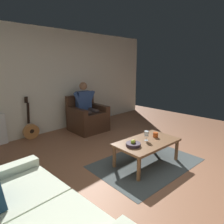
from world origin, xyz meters
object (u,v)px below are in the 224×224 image
at_px(armchair, 87,118).
at_px(wine_glass_near, 146,134).
at_px(coffee_table, 147,144).
at_px(person_seated, 86,105).
at_px(guitar, 31,130).
at_px(fruit_bowl, 133,144).
at_px(candle_jar, 155,135).

height_order(armchair, wine_glass_near, armchair).
bearing_deg(coffee_table, person_seated, -100.42).
bearing_deg(guitar, coffee_table, 109.64).
distance_m(coffee_table, wine_glass_near, 0.17).
distance_m(armchair, person_seated, 0.35).
relative_size(wine_glass_near, fruit_bowl, 0.71).
bearing_deg(candle_jar, coffee_table, 2.08).
bearing_deg(coffee_table, guitar, -70.36).
xyz_separation_m(guitar, wine_glass_near, (-0.93, 2.54, 0.31)).
bearing_deg(armchair, candle_jar, 88.98).
bearing_deg(coffee_table, fruit_bowl, -7.00).
xyz_separation_m(coffee_table, fruit_bowl, (0.33, -0.04, 0.09)).
bearing_deg(wine_glass_near, coffee_table, 64.27).
bearing_deg(fruit_bowl, coffee_table, 173.00).
distance_m(guitar, wine_glass_near, 2.73).
xyz_separation_m(person_seated, fruit_bowl, (0.73, 2.14, -0.23)).
distance_m(armchair, coffee_table, 2.19).
bearing_deg(armchair, fruit_bowl, 73.52).
relative_size(person_seated, coffee_table, 1.07).
bearing_deg(coffee_table, candle_jar, -177.92).
xyz_separation_m(wine_glass_near, candle_jar, (-0.25, 0.02, -0.07)).
xyz_separation_m(coffee_table, guitar, (0.92, -2.57, -0.14)).
bearing_deg(guitar, wine_glass_near, 110.15).
bearing_deg(wine_glass_near, candle_jar, 175.42).
height_order(person_seated, wine_glass_near, person_seated).
bearing_deg(coffee_table, wine_glass_near, -115.73).
bearing_deg(fruit_bowl, guitar, -76.84).
bearing_deg(person_seated, coffee_table, 82.04).
distance_m(person_seated, guitar, 1.45).
bearing_deg(wine_glass_near, person_seated, -100.19).
bearing_deg(fruit_bowl, wine_glass_near, 178.34).
height_order(armchair, guitar, guitar).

